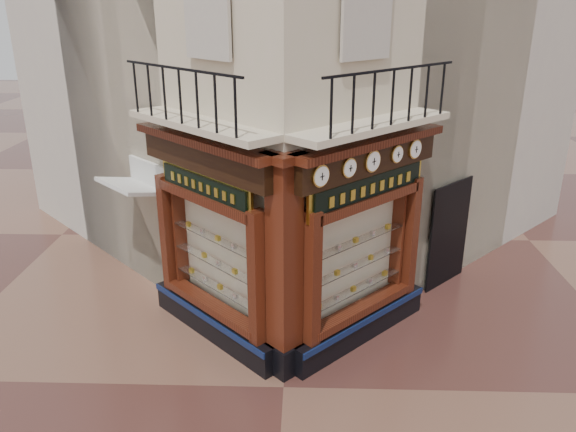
{
  "coord_description": "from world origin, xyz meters",
  "views": [
    {
      "loc": [
        0.33,
        -7.88,
        6.13
      ],
      "look_at": [
        0.01,
        2.0,
        2.37
      ],
      "focal_mm": 35.0,
      "sensor_mm": 36.0,
      "label": 1
    }
  ],
  "objects_px": {
    "clock_e": "(415,149)",
    "signboard_right": "(370,188)",
    "clock_a": "(321,176)",
    "clock_c": "(373,161)",
    "corner_pilaster": "(284,271)",
    "awning": "(142,296)",
    "signboard_left": "(204,186)",
    "clock_b": "(349,168)",
    "clock_d": "(397,154)"
  },
  "relations": [
    {
      "from": "clock_c",
      "to": "clock_d",
      "type": "relative_size",
      "value": 1.21
    },
    {
      "from": "corner_pilaster",
      "to": "signboard_left",
      "type": "height_order",
      "value": "corner_pilaster"
    },
    {
      "from": "corner_pilaster",
      "to": "awning",
      "type": "height_order",
      "value": "corner_pilaster"
    },
    {
      "from": "clock_b",
      "to": "awning",
      "type": "height_order",
      "value": "clock_b"
    },
    {
      "from": "corner_pilaster",
      "to": "signboard_right",
      "type": "distance_m",
      "value": 2.12
    },
    {
      "from": "clock_c",
      "to": "clock_a",
      "type": "bearing_deg",
      "value": -180.0
    },
    {
      "from": "clock_a",
      "to": "corner_pilaster",
      "type": "bearing_deg",
      "value": 131.39
    },
    {
      "from": "clock_a",
      "to": "signboard_left",
      "type": "distance_m",
      "value": 2.34
    },
    {
      "from": "clock_a",
      "to": "clock_d",
      "type": "distance_m",
      "value": 1.96
    },
    {
      "from": "clock_d",
      "to": "awning",
      "type": "xyz_separation_m",
      "value": [
        -5.25,
        1.25,
        -3.62
      ]
    },
    {
      "from": "clock_e",
      "to": "corner_pilaster",
      "type": "bearing_deg",
      "value": 171.56
    },
    {
      "from": "corner_pilaster",
      "to": "clock_a",
      "type": "distance_m",
      "value": 1.77
    },
    {
      "from": "corner_pilaster",
      "to": "signboard_right",
      "type": "height_order",
      "value": "corner_pilaster"
    },
    {
      "from": "corner_pilaster",
      "to": "clock_d",
      "type": "bearing_deg",
      "value": -10.37
    },
    {
      "from": "clock_a",
      "to": "clock_e",
      "type": "height_order",
      "value": "clock_e"
    },
    {
      "from": "awning",
      "to": "signboard_right",
      "type": "bearing_deg",
      "value": -153.37
    },
    {
      "from": "signboard_left",
      "to": "signboard_right",
      "type": "relative_size",
      "value": 0.87
    },
    {
      "from": "clock_e",
      "to": "clock_a",
      "type": "bearing_deg",
      "value": 180.0
    },
    {
      "from": "clock_c",
      "to": "awning",
      "type": "bearing_deg",
      "value": 115.04
    },
    {
      "from": "clock_a",
      "to": "signboard_right",
      "type": "xyz_separation_m",
      "value": [
        0.89,
        1.05,
        -0.52
      ]
    },
    {
      "from": "clock_a",
      "to": "signboard_right",
      "type": "height_order",
      "value": "clock_a"
    },
    {
      "from": "clock_d",
      "to": "signboard_left",
      "type": "bearing_deg",
      "value": 140.59
    },
    {
      "from": "awning",
      "to": "signboard_right",
      "type": "xyz_separation_m",
      "value": [
        4.76,
        -1.58,
        3.1
      ]
    },
    {
      "from": "clock_d",
      "to": "signboard_right",
      "type": "relative_size",
      "value": 0.15
    },
    {
      "from": "clock_c",
      "to": "signboard_left",
      "type": "height_order",
      "value": "clock_c"
    },
    {
      "from": "awning",
      "to": "signboard_left",
      "type": "bearing_deg",
      "value": -175.67
    },
    {
      "from": "clock_a",
      "to": "clock_c",
      "type": "height_order",
      "value": "clock_c"
    },
    {
      "from": "signboard_right",
      "to": "clock_a",
      "type": "bearing_deg",
      "value": -175.4
    },
    {
      "from": "clock_c",
      "to": "signboard_left",
      "type": "relative_size",
      "value": 0.2
    },
    {
      "from": "awning",
      "to": "corner_pilaster",
      "type": "bearing_deg",
      "value": -173.17
    },
    {
      "from": "corner_pilaster",
      "to": "signboard_left",
      "type": "distance_m",
      "value": 2.12
    },
    {
      "from": "clock_e",
      "to": "signboard_right",
      "type": "height_order",
      "value": "clock_e"
    },
    {
      "from": "clock_a",
      "to": "clock_c",
      "type": "xyz_separation_m",
      "value": [
        0.9,
        0.9,
        -0.0
      ]
    },
    {
      "from": "signboard_right",
      "to": "clock_d",
      "type": "bearing_deg",
      "value": -10.74
    },
    {
      "from": "corner_pilaster",
      "to": "clock_e",
      "type": "relative_size",
      "value": 10.86
    },
    {
      "from": "clock_b",
      "to": "awning",
      "type": "distance_m",
      "value": 6.05
    },
    {
      "from": "clock_c",
      "to": "corner_pilaster",
      "type": "bearing_deg",
      "value": 165.48
    },
    {
      "from": "clock_c",
      "to": "clock_e",
      "type": "height_order",
      "value": "clock_c"
    },
    {
      "from": "clock_a",
      "to": "awning",
      "type": "height_order",
      "value": "clock_a"
    },
    {
      "from": "clock_a",
      "to": "clock_c",
      "type": "bearing_deg",
      "value": 0.0
    },
    {
      "from": "clock_d",
      "to": "clock_e",
      "type": "distance_m",
      "value": 0.55
    },
    {
      "from": "awning",
      "to": "clock_e",
      "type": "bearing_deg",
      "value": -143.7
    },
    {
      "from": "clock_c",
      "to": "clock_e",
      "type": "xyz_separation_m",
      "value": [
        0.87,
        0.87,
        0.0
      ]
    },
    {
      "from": "corner_pilaster",
      "to": "signboard_left",
      "type": "xyz_separation_m",
      "value": [
        -1.46,
        1.01,
        1.15
      ]
    },
    {
      "from": "clock_e",
      "to": "awning",
      "type": "height_order",
      "value": "clock_e"
    },
    {
      "from": "clock_b",
      "to": "clock_c",
      "type": "bearing_deg",
      "value": -0.0
    },
    {
      "from": "clock_e",
      "to": "awning",
      "type": "bearing_deg",
      "value": 126.3
    },
    {
      "from": "clock_b",
      "to": "signboard_left",
      "type": "height_order",
      "value": "clock_b"
    },
    {
      "from": "corner_pilaster",
      "to": "clock_c",
      "type": "bearing_deg",
      "value": -14.52
    },
    {
      "from": "clock_d",
      "to": "signboard_left",
      "type": "relative_size",
      "value": 0.17
    }
  ]
}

